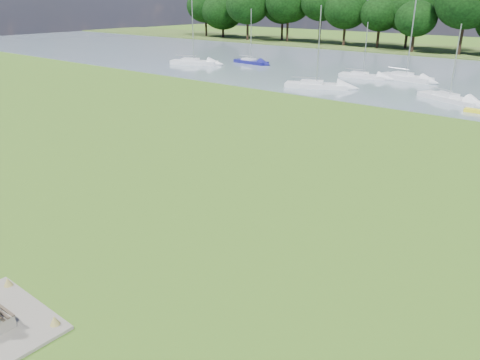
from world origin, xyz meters
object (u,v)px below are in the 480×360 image
Objects in this scene: sailboat_4 at (406,76)px; sailboat_6 at (449,97)px; sailboat_0 at (250,61)px; sailboat_1 at (193,61)px; sailboat_2 at (316,84)px; sailboat_7 at (362,75)px.

sailboat_4 is 1.28× the size of sailboat_6.
sailboat_0 is 8.37m from sailboat_1.
sailboat_2 is 1.30× the size of sailboat_7.
sailboat_1 is 1.42× the size of sailboat_6.
sailboat_0 is 32.00m from sailboat_6.
sailboat_0 is 0.85× the size of sailboat_4.
sailboat_4 is at bearing 39.69° from sailboat_2.
sailboat_4 is (23.20, -0.05, 0.11)m from sailboat_0.
sailboat_1 reaches higher than sailboat_2.
sailboat_7 is at bearing 61.24° from sailboat_2.
sailboat_1 is (-5.78, -6.05, 0.10)m from sailboat_0.
sailboat_7 is at bearing 0.66° from sailboat_0.
sailboat_4 is at bearing -11.83° from sailboat_1.
sailboat_2 is (17.49, -10.97, 0.01)m from sailboat_0.
sailboat_2 reaches higher than sailboat_7.
sailboat_1 is at bearing -128.05° from sailboat_0.
sailboat_0 is at bearing -171.63° from sailboat_6.
sailboat_2 reaches higher than sailboat_0.
sailboat_2 is at bearing -35.48° from sailboat_1.
sailboat_2 reaches higher than sailboat_6.
sailboat_7 is (-12.25, 7.29, -0.00)m from sailboat_6.
sailboat_6 is at bearing -37.75° from sailboat_4.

